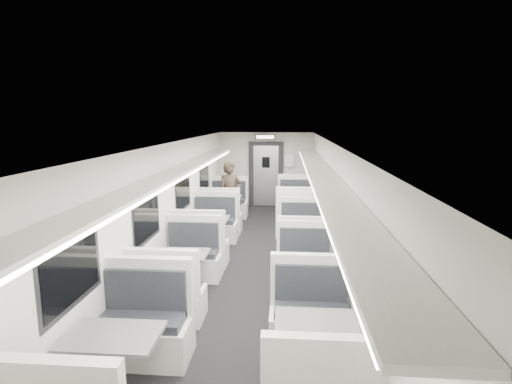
% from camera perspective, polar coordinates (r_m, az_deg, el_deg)
% --- Properties ---
extents(room, '(3.24, 12.24, 2.64)m').
position_cam_1_polar(room, '(7.10, -1.09, -2.89)').
color(room, black).
rests_on(room, ground).
extents(booth_left_a, '(1.08, 2.20, 1.18)m').
position_cam_1_polar(booth_left_a, '(10.87, -4.52, -2.57)').
color(booth_left_a, beige).
rests_on(booth_left_a, room).
extents(booth_left_b, '(1.06, 2.15, 1.15)m').
position_cam_1_polar(booth_left_b, '(8.69, -6.86, -6.02)').
color(booth_left_b, beige).
rests_on(booth_left_b, room).
extents(booth_left_c, '(1.03, 2.09, 1.12)m').
position_cam_1_polar(booth_left_c, '(6.67, -10.59, -11.44)').
color(booth_left_c, beige).
rests_on(booth_left_c, room).
extents(booth_left_d, '(1.10, 2.24, 1.20)m').
position_cam_1_polar(booth_left_d, '(4.53, -19.55, -22.83)').
color(booth_left_d, beige).
rests_on(booth_left_d, room).
extents(booth_right_a, '(1.15, 2.34, 1.25)m').
position_cam_1_polar(booth_right_a, '(10.64, 6.11, -2.74)').
color(booth_right_a, beige).
rests_on(booth_right_a, room).
extents(booth_right_b, '(0.99, 2.01, 1.07)m').
position_cam_1_polar(booth_right_b, '(8.44, 6.53, -6.68)').
color(booth_right_b, beige).
rests_on(booth_right_b, room).
extents(booth_right_c, '(0.98, 2.00, 1.07)m').
position_cam_1_polar(booth_right_c, '(6.44, 7.22, -12.31)').
color(booth_right_c, beige).
rests_on(booth_right_c, room).
extents(booth_right_d, '(1.05, 2.12, 1.13)m').
position_cam_1_polar(booth_right_d, '(4.65, 8.47, -21.64)').
color(booth_right_d, beige).
rests_on(booth_right_d, room).
extents(passenger, '(0.73, 0.59, 1.72)m').
position_cam_1_polar(passenger, '(10.57, -3.70, -0.34)').
color(passenger, black).
rests_on(passenger, room).
extents(window_a, '(0.02, 1.18, 0.84)m').
position_cam_1_polar(window_a, '(10.60, -7.36, 2.31)').
color(window_a, black).
rests_on(window_a, room).
extents(window_b, '(0.02, 1.18, 0.84)m').
position_cam_1_polar(window_b, '(8.49, -10.36, 0.19)').
color(window_b, black).
rests_on(window_b, room).
extents(window_c, '(0.02, 1.18, 0.84)m').
position_cam_1_polar(window_c, '(6.43, -15.31, -3.31)').
color(window_c, black).
rests_on(window_c, room).
extents(window_d, '(0.02, 1.18, 0.84)m').
position_cam_1_polar(window_d, '(4.51, -24.79, -9.84)').
color(window_d, black).
rests_on(window_d, room).
extents(luggage_rack_left, '(0.46, 10.40, 0.09)m').
position_cam_1_polar(luggage_rack_left, '(6.91, -11.69, 2.56)').
color(luggage_rack_left, beige).
rests_on(luggage_rack_left, room).
extents(luggage_rack_right, '(0.46, 10.40, 0.09)m').
position_cam_1_polar(luggage_rack_right, '(6.66, 9.36, 2.36)').
color(luggage_rack_right, beige).
rests_on(luggage_rack_right, room).
extents(vestibule_door, '(1.10, 0.13, 2.10)m').
position_cam_1_polar(vestibule_door, '(12.95, 1.43, 2.48)').
color(vestibule_door, black).
rests_on(vestibule_door, room).
extents(exit_sign, '(0.62, 0.12, 0.16)m').
position_cam_1_polar(exit_sign, '(12.35, 1.33, 7.88)').
color(exit_sign, black).
rests_on(exit_sign, room).
extents(wall_notice, '(0.32, 0.02, 0.40)m').
position_cam_1_polar(wall_notice, '(12.86, 4.78, 4.46)').
color(wall_notice, white).
rests_on(wall_notice, room).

